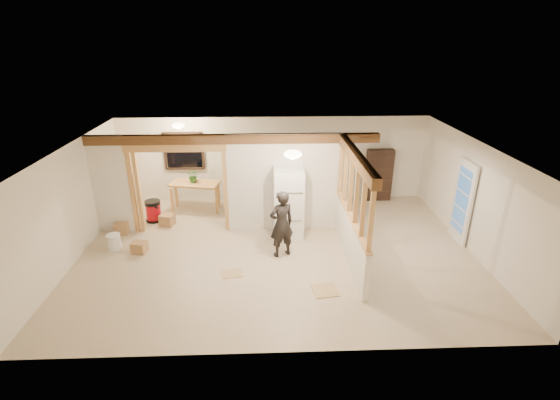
{
  "coord_description": "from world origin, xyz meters",
  "views": [
    {
      "loc": [
        -0.26,
        -8.28,
        4.73
      ],
      "look_at": [
        0.08,
        0.4,
        1.12
      ],
      "focal_mm": 26.0,
      "sensor_mm": 36.0,
      "label": 1
    }
  ],
  "objects_px": {
    "woman": "(282,224)",
    "shop_vac": "(153,211)",
    "work_table": "(196,196)",
    "bookshelf": "(379,175)",
    "refrigerator": "(289,203)"
  },
  "relations": [
    {
      "from": "shop_vac",
      "to": "woman",
      "type": "bearing_deg",
      "value": -30.2
    },
    {
      "from": "woman",
      "to": "shop_vac",
      "type": "xyz_separation_m",
      "value": [
        -3.37,
        1.96,
        -0.49
      ]
    },
    {
      "from": "refrigerator",
      "to": "bookshelf",
      "type": "relative_size",
      "value": 1.11
    },
    {
      "from": "refrigerator",
      "to": "shop_vac",
      "type": "bearing_deg",
      "value": 164.51
    },
    {
      "from": "woman",
      "to": "bookshelf",
      "type": "bearing_deg",
      "value": -156.76
    },
    {
      "from": "work_table",
      "to": "shop_vac",
      "type": "height_order",
      "value": "work_table"
    },
    {
      "from": "woman",
      "to": "work_table",
      "type": "distance_m",
      "value": 3.51
    },
    {
      "from": "refrigerator",
      "to": "shop_vac",
      "type": "xyz_separation_m",
      "value": [
        -3.58,
        0.99,
        -0.58
      ]
    },
    {
      "from": "shop_vac",
      "to": "bookshelf",
      "type": "relative_size",
      "value": 0.37
    },
    {
      "from": "woman",
      "to": "work_table",
      "type": "height_order",
      "value": "woman"
    },
    {
      "from": "refrigerator",
      "to": "bookshelf",
      "type": "height_order",
      "value": "refrigerator"
    },
    {
      "from": "refrigerator",
      "to": "work_table",
      "type": "xyz_separation_m",
      "value": [
        -2.53,
        1.65,
        -0.45
      ]
    },
    {
      "from": "refrigerator",
      "to": "woman",
      "type": "distance_m",
      "value": 1.0
    },
    {
      "from": "refrigerator",
      "to": "bookshelf",
      "type": "xyz_separation_m",
      "value": [
        2.83,
        2.26,
        -0.09
      ]
    },
    {
      "from": "woman",
      "to": "bookshelf",
      "type": "xyz_separation_m",
      "value": [
        3.05,
        3.23,
        -0.0
      ]
    }
  ]
}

